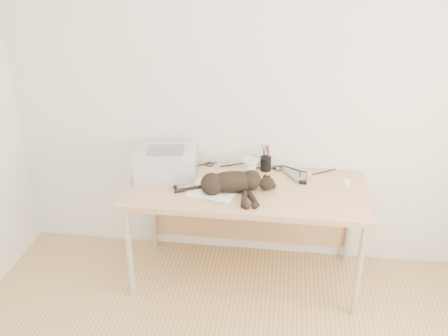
# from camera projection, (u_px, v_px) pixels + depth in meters

# --- Properties ---
(wall_back) EXTENTS (3.50, 0.00, 3.50)m
(wall_back) POSITION_uv_depth(u_px,v_px,m) (253.00, 91.00, 3.41)
(wall_back) COLOR white
(wall_back) RESTS_ON floor
(desk) EXTENTS (1.60, 0.70, 0.74)m
(desk) POSITION_uv_depth(u_px,v_px,m) (247.00, 198.00, 3.47)
(desk) COLOR tan
(desk) RESTS_ON floor
(printer) EXTENTS (0.45, 0.40, 0.19)m
(printer) POSITION_uv_depth(u_px,v_px,m) (166.00, 163.00, 3.46)
(printer) COLOR #B9B9BE
(printer) RESTS_ON desk
(papers) EXTENTS (0.39, 0.33, 0.01)m
(papers) POSITION_uv_depth(u_px,v_px,m) (211.00, 190.00, 3.29)
(papers) COLOR white
(papers) RESTS_ON desk
(cat) EXTENTS (0.67, 0.33, 0.15)m
(cat) POSITION_uv_depth(u_px,v_px,m) (230.00, 183.00, 3.25)
(cat) COLOR black
(cat) RESTS_ON desk
(mug) EXTENTS (0.15, 0.15, 0.10)m
(mug) POSITION_uv_depth(u_px,v_px,m) (250.00, 166.00, 3.51)
(mug) COLOR white
(mug) RESTS_ON desk
(pen_cup) EXTENTS (0.08, 0.08, 0.19)m
(pen_cup) POSITION_uv_depth(u_px,v_px,m) (266.00, 163.00, 3.54)
(pen_cup) COLOR black
(pen_cup) RESTS_ON desk
(remote_grey) EXTENTS (0.14, 0.19, 0.02)m
(remote_grey) POSITION_uv_depth(u_px,v_px,m) (292.00, 175.00, 3.47)
(remote_grey) COLOR slate
(remote_grey) RESTS_ON desk
(remote_black) EXTENTS (0.05, 0.18, 0.02)m
(remote_black) POSITION_uv_depth(u_px,v_px,m) (303.00, 178.00, 3.44)
(remote_black) COLOR black
(remote_black) RESTS_ON desk
(mouse) EXTENTS (0.08, 0.11, 0.03)m
(mouse) POSITION_uv_depth(u_px,v_px,m) (347.00, 181.00, 3.39)
(mouse) COLOR white
(mouse) RESTS_ON desk
(cable_tangle) EXTENTS (1.36, 0.08, 0.01)m
(cable_tangle) POSITION_uv_depth(u_px,v_px,m) (250.00, 167.00, 3.61)
(cable_tangle) COLOR black
(cable_tangle) RESTS_ON desk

